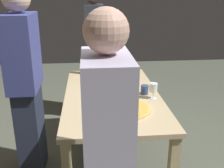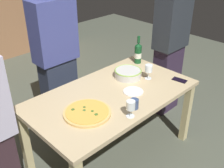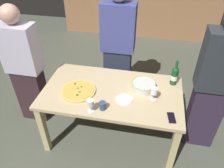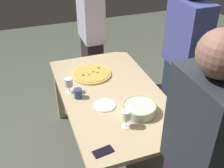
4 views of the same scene
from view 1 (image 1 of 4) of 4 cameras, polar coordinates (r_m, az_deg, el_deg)
name	(u,v)px [view 1 (image 1 of 4)]	position (r m, az deg, el deg)	size (l,w,h in m)	color
ground_plane	(112,160)	(2.93, 0.00, -15.88)	(8.00, 8.00, 0.00)	#505547
dining_table	(112,103)	(2.60, 0.00, -4.00)	(1.60, 0.90, 0.75)	tan
pizza	(127,109)	(2.23, 3.21, -5.29)	(0.40, 0.40, 0.03)	#DFB166
serving_bowl	(98,78)	(2.87, -2.99, 1.22)	(0.28, 0.28, 0.08)	silver
wine_bottle	(83,64)	(3.18, -6.24, 4.37)	(0.08, 0.08, 0.32)	#144722
wine_glass_near_pizza	(113,69)	(2.98, 0.14, 3.21)	(0.08, 0.08, 0.15)	white
wine_glass_by_bottle	(153,88)	(2.45, 8.85, -0.89)	(0.07, 0.07, 0.15)	white
cup_amber	(145,90)	(2.56, 6.98, -1.23)	(0.07, 0.07, 0.09)	navy
side_plate	(123,87)	(2.73, 2.29, -0.68)	(0.19, 0.19, 0.01)	white
cell_phone	(132,72)	(3.23, 4.28, 2.53)	(0.07, 0.14, 0.01)	black
person_host	(95,53)	(3.57, -3.76, 6.66)	(0.42, 0.24, 1.77)	#302339
person_guest_left	(26,85)	(2.50, -17.95, -0.19)	(0.45, 0.24, 1.76)	#242B3E
person_guest_right	(107,160)	(1.51, -1.07, -15.90)	(0.43, 0.24, 1.63)	#352228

